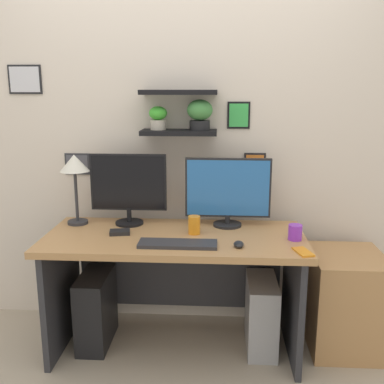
{
  "coord_description": "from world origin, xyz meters",
  "views": [
    {
      "loc": [
        0.26,
        -2.54,
        1.61
      ],
      "look_at": [
        0.1,
        0.05,
        1.01
      ],
      "focal_mm": 41.82,
      "sensor_mm": 36.0,
      "label": 1
    }
  ],
  "objects_px": {
    "scissors_tray": "(120,232)",
    "computer_tower_left": "(96,309)",
    "desk": "(176,265)",
    "computer_tower_right": "(261,314)",
    "monitor_right": "(228,191)",
    "coffee_mug": "(295,232)",
    "drawer_cabinet": "(345,301)",
    "keyboard": "(178,244)",
    "monitor_left": "(128,187)",
    "cell_phone": "(303,252)",
    "water_cup": "(194,225)",
    "computer_mouse": "(239,244)",
    "desk_lamp": "(75,169)"
  },
  "relations": [
    {
      "from": "keyboard",
      "to": "desk_lamp",
      "type": "distance_m",
      "value": 0.86
    },
    {
      "from": "desk",
      "to": "computer_tower_right",
      "type": "distance_m",
      "value": 0.62
    },
    {
      "from": "desk_lamp",
      "to": "monitor_left",
      "type": "bearing_deg",
      "value": 3.67
    },
    {
      "from": "monitor_left",
      "to": "cell_phone",
      "type": "height_order",
      "value": "monitor_left"
    },
    {
      "from": "monitor_right",
      "to": "keyboard",
      "type": "relative_size",
      "value": 1.22
    },
    {
      "from": "monitor_right",
      "to": "keyboard",
      "type": "distance_m",
      "value": 0.53
    },
    {
      "from": "water_cup",
      "to": "computer_tower_right",
      "type": "height_order",
      "value": "water_cup"
    },
    {
      "from": "desk",
      "to": "scissors_tray",
      "type": "height_order",
      "value": "scissors_tray"
    },
    {
      "from": "desk",
      "to": "computer_tower_left",
      "type": "height_order",
      "value": "desk"
    },
    {
      "from": "desk",
      "to": "computer_mouse",
      "type": "relative_size",
      "value": 17.28
    },
    {
      "from": "keyboard",
      "to": "computer_tower_right",
      "type": "xyz_separation_m",
      "value": [
        0.5,
        0.22,
        -0.53
      ]
    },
    {
      "from": "cell_phone",
      "to": "computer_tower_right",
      "type": "xyz_separation_m",
      "value": [
        -0.18,
        0.29,
        -0.53
      ]
    },
    {
      "from": "monitor_left",
      "to": "keyboard",
      "type": "height_order",
      "value": "monitor_left"
    },
    {
      "from": "desk",
      "to": "computer_tower_left",
      "type": "bearing_deg",
      "value": -177.53
    },
    {
      "from": "monitor_left",
      "to": "computer_tower_right",
      "type": "height_order",
      "value": "monitor_left"
    },
    {
      "from": "desk",
      "to": "drawer_cabinet",
      "type": "height_order",
      "value": "desk"
    },
    {
      "from": "keyboard",
      "to": "cell_phone",
      "type": "distance_m",
      "value": 0.68
    },
    {
      "from": "computer_mouse",
      "to": "drawer_cabinet",
      "type": "xyz_separation_m",
      "value": [
        0.69,
        0.28,
        -0.46
      ]
    },
    {
      "from": "monitor_left",
      "to": "cell_phone",
      "type": "relative_size",
      "value": 3.47
    },
    {
      "from": "computer_mouse",
      "to": "cell_phone",
      "type": "bearing_deg",
      "value": -11.85
    },
    {
      "from": "desk",
      "to": "computer_tower_right",
      "type": "relative_size",
      "value": 3.45
    },
    {
      "from": "computer_mouse",
      "to": "monitor_left",
      "type": "bearing_deg",
      "value": 150.17
    },
    {
      "from": "monitor_right",
      "to": "cell_phone",
      "type": "height_order",
      "value": "monitor_right"
    },
    {
      "from": "cell_phone",
      "to": "computer_tower_right",
      "type": "bearing_deg",
      "value": 104.71
    },
    {
      "from": "desk",
      "to": "monitor_right",
      "type": "relative_size",
      "value": 2.89
    },
    {
      "from": "water_cup",
      "to": "scissors_tray",
      "type": "bearing_deg",
      "value": -175.27
    },
    {
      "from": "drawer_cabinet",
      "to": "coffee_mug",
      "type": "bearing_deg",
      "value": -158.83
    },
    {
      "from": "coffee_mug",
      "to": "water_cup",
      "type": "distance_m",
      "value": 0.59
    },
    {
      "from": "keyboard",
      "to": "coffee_mug",
      "type": "xyz_separation_m",
      "value": [
        0.67,
        0.14,
        0.04
      ]
    },
    {
      "from": "drawer_cabinet",
      "to": "computer_mouse",
      "type": "bearing_deg",
      "value": -158.03
    },
    {
      "from": "computer_mouse",
      "to": "desk_lamp",
      "type": "distance_m",
      "value": 1.15
    },
    {
      "from": "cell_phone",
      "to": "drawer_cabinet",
      "type": "bearing_deg",
      "value": 28.71
    },
    {
      "from": "computer_tower_right",
      "to": "computer_tower_left",
      "type": "bearing_deg",
      "value": -179.34
    },
    {
      "from": "monitor_left",
      "to": "cell_phone",
      "type": "distance_m",
      "value": 1.16
    },
    {
      "from": "monitor_right",
      "to": "scissors_tray",
      "type": "xyz_separation_m",
      "value": [
        -0.65,
        -0.22,
        -0.21
      ]
    },
    {
      "from": "scissors_tray",
      "to": "computer_tower_left",
      "type": "relative_size",
      "value": 0.26
    },
    {
      "from": "drawer_cabinet",
      "to": "computer_tower_left",
      "type": "bearing_deg",
      "value": -177.57
    },
    {
      "from": "desk",
      "to": "cell_phone",
      "type": "distance_m",
      "value": 0.81
    },
    {
      "from": "scissors_tray",
      "to": "desk_lamp",
      "type": "bearing_deg",
      "value": 148.32
    },
    {
      "from": "monitor_left",
      "to": "coffee_mug",
      "type": "height_order",
      "value": "monitor_left"
    },
    {
      "from": "monitor_left",
      "to": "drawer_cabinet",
      "type": "relative_size",
      "value": 0.8
    },
    {
      "from": "computer_tower_left",
      "to": "monitor_left",
      "type": "bearing_deg",
      "value": 43.43
    },
    {
      "from": "coffee_mug",
      "to": "scissors_tray",
      "type": "xyz_separation_m",
      "value": [
        -1.04,
        0.04,
        -0.03
      ]
    },
    {
      "from": "computer_tower_right",
      "to": "coffee_mug",
      "type": "bearing_deg",
      "value": -26.41
    },
    {
      "from": "keyboard",
      "to": "computer_tower_left",
      "type": "xyz_separation_m",
      "value": [
        -0.55,
        0.21,
        -0.53
      ]
    },
    {
      "from": "scissors_tray",
      "to": "drawer_cabinet",
      "type": "height_order",
      "value": "scissors_tray"
    },
    {
      "from": "monitor_left",
      "to": "desk_lamp",
      "type": "height_order",
      "value": "monitor_left"
    },
    {
      "from": "scissors_tray",
      "to": "computer_tower_left",
      "type": "xyz_separation_m",
      "value": [
        -0.18,
        0.03,
        -0.53
      ]
    },
    {
      "from": "desk_lamp",
      "to": "computer_tower_left",
      "type": "height_order",
      "value": "desk_lamp"
    },
    {
      "from": "drawer_cabinet",
      "to": "keyboard",
      "type": "bearing_deg",
      "value": -164.82
    }
  ]
}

